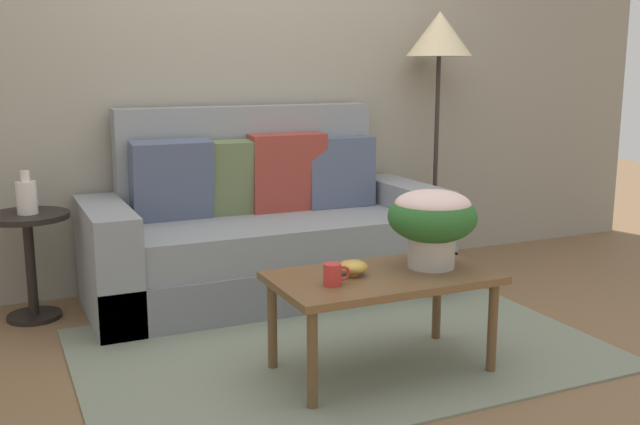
{
  "coord_description": "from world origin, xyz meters",
  "views": [
    {
      "loc": [
        -1.49,
        -3.12,
        1.35
      ],
      "look_at": [
        0.04,
        0.21,
        0.62
      ],
      "focal_mm": 41.33,
      "sensor_mm": 36.0,
      "label": 1
    }
  ],
  "objects_px": {
    "snack_bowl": "(353,267)",
    "table_vase": "(27,196)",
    "couch": "(265,236)",
    "coffee_table": "(382,285)",
    "floor_lamp": "(439,49)",
    "coffee_mug": "(333,274)",
    "potted_plant": "(432,218)",
    "side_table": "(29,247)"
  },
  "relations": [
    {
      "from": "snack_bowl",
      "to": "table_vase",
      "type": "xyz_separation_m",
      "value": [
        -1.24,
        1.34,
        0.19
      ]
    },
    {
      "from": "table_vase",
      "to": "couch",
      "type": "bearing_deg",
      "value": -3.52
    },
    {
      "from": "couch",
      "to": "coffee_table",
      "type": "bearing_deg",
      "value": -86.87
    },
    {
      "from": "floor_lamp",
      "to": "couch",
      "type": "bearing_deg",
      "value": -172.71
    },
    {
      "from": "snack_bowl",
      "to": "table_vase",
      "type": "height_order",
      "value": "table_vase"
    },
    {
      "from": "couch",
      "to": "coffee_mug",
      "type": "bearing_deg",
      "value": -98.28
    },
    {
      "from": "couch",
      "to": "snack_bowl",
      "type": "distance_m",
      "value": 1.27
    },
    {
      "from": "coffee_table",
      "to": "floor_lamp",
      "type": "bearing_deg",
      "value": 50.03
    },
    {
      "from": "coffee_table",
      "to": "table_vase",
      "type": "bearing_deg",
      "value": 134.71
    },
    {
      "from": "coffee_table",
      "to": "potted_plant",
      "type": "height_order",
      "value": "potted_plant"
    },
    {
      "from": "side_table",
      "to": "potted_plant",
      "type": "bearing_deg",
      "value": -40.45
    },
    {
      "from": "snack_bowl",
      "to": "coffee_mug",
      "type": "bearing_deg",
      "value": -145.43
    },
    {
      "from": "coffee_table",
      "to": "side_table",
      "type": "height_order",
      "value": "side_table"
    },
    {
      "from": "table_vase",
      "to": "floor_lamp",
      "type": "bearing_deg",
      "value": 1.91
    },
    {
      "from": "couch",
      "to": "snack_bowl",
      "type": "height_order",
      "value": "couch"
    },
    {
      "from": "coffee_table",
      "to": "potted_plant",
      "type": "xyz_separation_m",
      "value": [
        0.26,
        0.01,
        0.28
      ]
    },
    {
      "from": "couch",
      "to": "side_table",
      "type": "distance_m",
      "value": 1.31
    },
    {
      "from": "side_table",
      "to": "coffee_mug",
      "type": "relative_size",
      "value": 4.85
    },
    {
      "from": "couch",
      "to": "floor_lamp",
      "type": "xyz_separation_m",
      "value": [
        1.3,
        0.17,
        1.1
      ]
    },
    {
      "from": "potted_plant",
      "to": "snack_bowl",
      "type": "relative_size",
      "value": 3.06
    },
    {
      "from": "potted_plant",
      "to": "coffee_mug",
      "type": "xyz_separation_m",
      "value": [
        -0.52,
        -0.07,
        -0.18
      ]
    },
    {
      "from": "potted_plant",
      "to": "coffee_table",
      "type": "bearing_deg",
      "value": -178.13
    },
    {
      "from": "couch",
      "to": "coffee_table",
      "type": "height_order",
      "value": "couch"
    },
    {
      "from": "coffee_mug",
      "to": "snack_bowl",
      "type": "distance_m",
      "value": 0.17
    },
    {
      "from": "floor_lamp",
      "to": "coffee_mug",
      "type": "distance_m",
      "value": 2.35
    },
    {
      "from": "side_table",
      "to": "potted_plant",
      "type": "xyz_separation_m",
      "value": [
        1.63,
        -1.39,
        0.28
      ]
    },
    {
      "from": "table_vase",
      "to": "coffee_table",
      "type": "bearing_deg",
      "value": -45.29
    },
    {
      "from": "couch",
      "to": "coffee_table",
      "type": "relative_size",
      "value": 2.12
    },
    {
      "from": "couch",
      "to": "potted_plant",
      "type": "height_order",
      "value": "couch"
    },
    {
      "from": "couch",
      "to": "floor_lamp",
      "type": "height_order",
      "value": "floor_lamp"
    },
    {
      "from": "side_table",
      "to": "snack_bowl",
      "type": "relative_size",
      "value": 4.44
    },
    {
      "from": "coffee_table",
      "to": "snack_bowl",
      "type": "height_order",
      "value": "snack_bowl"
    },
    {
      "from": "floor_lamp",
      "to": "table_vase",
      "type": "bearing_deg",
      "value": -178.09
    },
    {
      "from": "coffee_mug",
      "to": "snack_bowl",
      "type": "relative_size",
      "value": 0.91
    },
    {
      "from": "coffee_table",
      "to": "snack_bowl",
      "type": "xyz_separation_m",
      "value": [
        -0.13,
        0.04,
        0.09
      ]
    },
    {
      "from": "side_table",
      "to": "table_vase",
      "type": "distance_m",
      "value": 0.27
    },
    {
      "from": "side_table",
      "to": "coffee_mug",
      "type": "height_order",
      "value": "side_table"
    },
    {
      "from": "table_vase",
      "to": "coffee_mug",
      "type": "bearing_deg",
      "value": -52.68
    },
    {
      "from": "floor_lamp",
      "to": "table_vase",
      "type": "xyz_separation_m",
      "value": [
        -2.6,
        -0.09,
        -0.78
      ]
    },
    {
      "from": "side_table",
      "to": "floor_lamp",
      "type": "distance_m",
      "value": 2.81
    },
    {
      "from": "couch",
      "to": "potted_plant",
      "type": "xyz_separation_m",
      "value": [
        0.33,
        -1.29,
        0.33
      ]
    },
    {
      "from": "side_table",
      "to": "potted_plant",
      "type": "relative_size",
      "value": 1.45
    }
  ]
}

